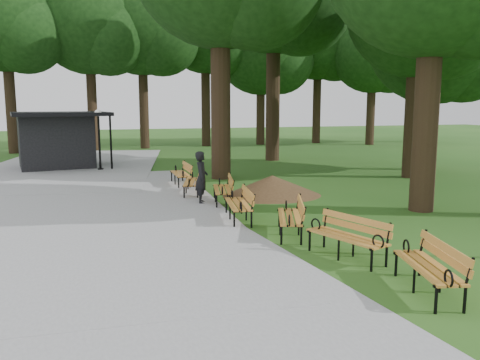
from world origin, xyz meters
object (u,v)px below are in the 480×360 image
object	(u,v)px
person	(202,178)
bench_5	(192,182)
bench_4	(222,189)
bench_6	(181,174)
dirt_mound	(272,185)
lawn_tree_5	(436,36)
bench_2	(290,217)
kiosk	(56,140)
bench_3	(238,204)
lamp_post	(99,126)
lawn_tree_1	(418,7)
bench_1	(346,237)
bench_0	(428,267)

from	to	relation	value
person	bench_5	bearing A→B (deg)	11.06
bench_4	bench_6	distance (m)	3.86
person	bench_6	xyz separation A→B (m)	(-0.03, 3.68, -0.39)
dirt_mound	lawn_tree_5	world-z (taller)	lawn_tree_5
person	bench_2	distance (m)	4.46
bench_2	lawn_tree_5	xyz separation A→B (m)	(10.84, 9.08, 5.70)
bench_2	bench_5	world-z (taller)	same
kiosk	bench_3	size ratio (longest dim) A/B	2.27
bench_6	lawn_tree_5	distance (m)	13.40
kiosk	bench_6	world-z (taller)	kiosk
person	kiosk	xyz separation A→B (m)	(-4.90, 10.51, 0.53)
person	bench_4	world-z (taller)	person
person	lamp_post	distance (m)	9.51
dirt_mound	lawn_tree_1	distance (m)	9.91
lamp_post	lawn_tree_1	distance (m)	14.74
bench_1	bench_5	distance (m)	8.06
lawn_tree_1	bench_3	bearing A→B (deg)	-149.38
bench_5	bench_6	size ratio (longest dim) A/B	1.00
bench_2	bench_4	size ratio (longest dim) A/B	1.00
person	lawn_tree_5	xyz separation A→B (m)	(12.05, 4.80, 5.32)
lawn_tree_1	person	bearing A→B (deg)	-163.09
dirt_mound	lamp_post	bearing A→B (deg)	123.40
bench_5	lawn_tree_5	xyz separation A→B (m)	(12.02, 3.18, 5.70)
bench_0	bench_3	bearing A→B (deg)	-151.33
lamp_post	bench_4	distance (m)	9.90
bench_2	bench_6	world-z (taller)	same
person	dirt_mound	bearing A→B (deg)	-63.98
bench_0	lawn_tree_5	xyz separation A→B (m)	(10.05, 13.11, 5.70)
bench_0	bench_6	size ratio (longest dim) A/B	1.00
person	bench_0	distance (m)	8.56
bench_0	dirt_mound	bearing A→B (deg)	-170.01
bench_1	bench_3	world-z (taller)	same
bench_4	lawn_tree_1	bearing A→B (deg)	120.17
kiosk	bench_6	bearing A→B (deg)	-63.51
bench_3	bench_6	xyz separation A→B (m)	(-0.48, 6.18, 0.00)
person	bench_3	xyz separation A→B (m)	(0.45, -2.50, -0.39)
bench_5	bench_6	bearing A→B (deg)	-163.53
bench_2	bench_6	xyz separation A→B (m)	(-1.23, 7.96, 0.00)
bench_0	lawn_tree_1	distance (m)	15.06
person	bench_4	size ratio (longest dim) A/B	0.87
bench_5	dirt_mound	bearing A→B (deg)	84.08
bench_3	bench_6	size ratio (longest dim) A/B	1.00
lamp_post	bench_6	world-z (taller)	lamp_post
bench_0	bench_5	size ratio (longest dim) A/B	1.00
bench_2	bench_4	bearing A→B (deg)	-152.68
lamp_post	bench_3	world-z (taller)	lamp_post
bench_3	lawn_tree_1	bearing A→B (deg)	128.68
bench_1	bench_3	bearing A→B (deg)	177.47
kiosk	dirt_mound	size ratio (longest dim) A/B	1.51
bench_0	bench_1	xyz separation A→B (m)	(-0.38, 2.04, 0.00)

